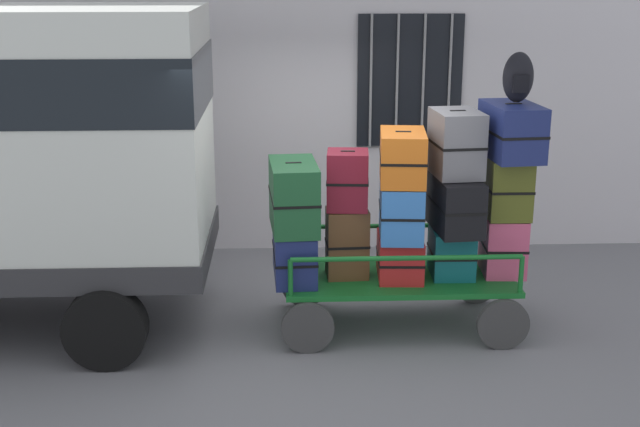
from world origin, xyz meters
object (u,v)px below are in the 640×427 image
suitcase_midleft_middle (348,180)px  suitcase_midright_bottom (452,251)px  suitcase_left_middle (294,196)px  backpack (518,78)px  suitcase_center_middle (401,210)px  suitcase_center_top (403,157)px  suitcase_midright_top (456,143)px  suitcase_center_bottom (400,257)px  suitcase_left_bottom (294,253)px  suitcase_right_middle (506,186)px  suitcase_right_bottom (503,244)px  suitcase_midleft_bottom (347,243)px  suitcase_midright_middle (454,203)px  luggage_cart (398,286)px  suitcase_right_top (512,131)px

suitcase_midleft_middle → suitcase_midright_bottom: suitcase_midleft_middle is taller
suitcase_left_middle → backpack: 2.23m
suitcase_center_middle → backpack: size_ratio=1.58×
suitcase_center_top → suitcase_midright_top: suitcase_midright_top is taller
backpack → suitcase_center_bottom: bearing=-176.8°
suitcase_left_bottom → suitcase_center_middle: size_ratio=1.14×
suitcase_left_bottom → suitcase_midright_top: 1.76m
suitcase_center_top → suitcase_right_middle: bearing=4.5°
suitcase_midright_top → suitcase_right_middle: bearing=2.9°
suitcase_right_bottom → suitcase_right_middle: (0.00, 0.02, 0.55)m
suitcase_left_middle → suitcase_midleft_middle: (0.48, 0.05, 0.13)m
suitcase_midleft_bottom → suitcase_center_middle: 0.58m
suitcase_left_middle → suitcase_midright_top: 1.52m
suitcase_center_bottom → suitcase_right_bottom: (0.97, 0.06, 0.08)m
suitcase_left_bottom → suitcase_left_middle: 0.54m
suitcase_midright_bottom → backpack: 1.67m
suitcase_left_middle → suitcase_center_bottom: bearing=-0.1°
suitcase_midright_middle → suitcase_midright_bottom: bearing=90.0°
suitcase_midleft_bottom → suitcase_center_bottom: suitcase_midleft_bottom is taller
suitcase_left_bottom → suitcase_right_middle: bearing=1.6°
suitcase_left_middle → suitcase_midright_middle: size_ratio=0.96×
luggage_cart → suitcase_center_bottom: suitcase_center_bottom is taller
suitcase_center_bottom → suitcase_right_bottom: suitcase_right_bottom is taller
suitcase_right_top → suitcase_center_bottom: bearing=-179.0°
suitcase_left_middle → suitcase_center_bottom: size_ratio=1.30×
suitcase_midright_top → suitcase_right_top: (0.48, -0.03, 0.11)m
suitcase_left_middle → suitcase_right_middle: (1.93, 0.07, 0.05)m
suitcase_left_middle → suitcase_center_top: size_ratio=1.14×
suitcase_midright_top → backpack: backpack is taller
suitcase_midright_bottom → suitcase_center_middle: bearing=-175.7°
suitcase_left_middle → suitcase_center_top: 1.03m
suitcase_left_middle → suitcase_midright_bottom: suitcase_left_middle is taller
luggage_cart → suitcase_left_middle: bearing=-177.9°
suitcase_midleft_bottom → suitcase_center_middle: bearing=-3.4°
suitcase_left_middle → suitcase_midright_bottom: 1.55m
suitcase_midright_middle → suitcase_midleft_bottom: bearing=179.4°
suitcase_center_bottom → suitcase_midright_bottom: bearing=4.2°
suitcase_left_bottom → suitcase_right_middle: suitcase_right_middle is taller
luggage_cart → suitcase_midleft_middle: (-0.48, 0.01, 1.01)m
suitcase_center_middle → suitcase_center_top: size_ratio=1.01×
suitcase_right_middle → suitcase_right_top: (-0.00, -0.06, 0.52)m
suitcase_center_top → suitcase_midright_top: 0.50m
suitcase_left_middle → suitcase_left_bottom: bearing=90.0°
luggage_cart → suitcase_midright_bottom: 0.58m
suitcase_left_bottom → suitcase_midleft_middle: suitcase_midleft_middle is taller
suitcase_midleft_middle → suitcase_midright_bottom: bearing=-0.8°
suitcase_left_bottom → suitcase_midleft_bottom: (0.48, 0.01, 0.09)m
luggage_cart → suitcase_midleft_bottom: suitcase_midleft_bottom is taller
suitcase_left_middle → suitcase_right_bottom: 2.00m
suitcase_right_bottom → suitcase_right_top: size_ratio=0.73×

